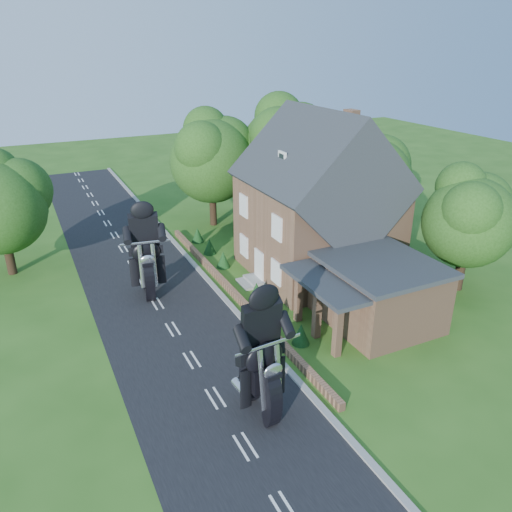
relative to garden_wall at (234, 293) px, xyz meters
name	(u,v)px	position (x,y,z in m)	size (l,w,h in m)	color
ground	(192,360)	(-4.30, -5.00, -0.20)	(120.00, 120.00, 0.00)	#2C5919
road	(192,360)	(-4.30, -5.00, -0.19)	(7.00, 80.00, 0.02)	black
kerb	(262,340)	(-0.65, -5.00, -0.14)	(0.30, 80.00, 0.12)	gray
garden_wall	(234,293)	(0.00, 0.00, 0.00)	(0.30, 22.00, 0.40)	#93674B
house	(318,206)	(6.19, 1.00, 4.14)	(9.54, 8.64, 10.24)	#93674B
annex	(376,291)	(5.57, -5.80, 1.57)	(7.05, 5.94, 3.44)	#93674B
tree_annex_side	(473,213)	(12.83, -4.90, 4.49)	(5.64, 5.20, 7.48)	black
tree_house_right	(373,173)	(12.35, 3.62, 4.99)	(6.51, 6.00, 8.40)	black
tree_behind_house	(290,142)	(9.88, 11.14, 6.03)	(7.81, 7.20, 10.08)	black
tree_behind_left	(216,153)	(3.86, 12.13, 5.53)	(6.94, 6.40, 9.16)	black
tree_far_road	(4,200)	(-11.16, 9.11, 4.64)	(6.08, 5.60, 7.84)	black
shrub_a	(301,334)	(1.00, -6.00, 0.35)	(0.90, 0.90, 1.10)	black
shrub_b	(277,311)	(1.00, -3.50, 0.35)	(0.90, 0.90, 1.10)	black
shrub_c	(256,291)	(1.00, -1.00, 0.35)	(0.90, 0.90, 1.10)	black
shrub_d	(223,259)	(1.00, 4.00, 0.35)	(0.90, 0.90, 1.10)	black
shrub_e	(210,246)	(1.00, 6.50, 0.35)	(0.90, 0.90, 1.10)	black
shrub_f	(198,235)	(1.00, 9.00, 0.35)	(0.90, 0.90, 1.10)	black
motorcycle_lead	(261,396)	(-3.00, -9.64, 0.68)	(0.48, 1.88, 1.75)	black
motorcycle_follow	(149,282)	(-4.37, 2.27, 0.67)	(0.47, 1.86, 1.73)	black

